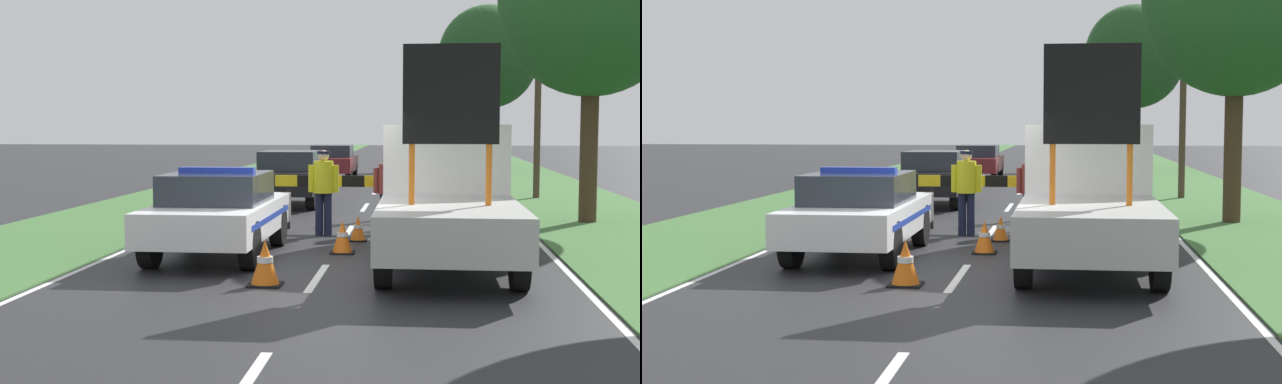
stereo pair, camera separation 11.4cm
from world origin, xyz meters
TOP-DOWN VIEW (x-y plane):
  - ground_plane at (0.00, 0.00)m, footprint 160.00×160.00m
  - lane_markings at (0.00, 13.62)m, footprint 7.76×64.89m
  - grass_verge_left at (-5.90, 20.00)m, footprint 3.93×120.00m
  - grass_verge_right at (5.90, 20.00)m, footprint 3.93×120.00m
  - police_car at (-1.96, 1.36)m, footprint 1.88×4.63m
  - work_truck at (1.96, 1.13)m, footprint 2.13×5.82m
  - road_barrier at (-0.18, 5.51)m, footprint 2.95×0.08m
  - police_officer at (-0.47, 4.46)m, footprint 0.64×0.40m
  - pedestrian_civilian at (0.84, 4.93)m, footprint 0.60×0.38m
  - traffic_cone_near_police at (-2.90, 4.04)m, footprint 0.35×0.35m
  - traffic_cone_centre_front at (-0.67, -1.34)m, footprint 0.48×0.48m
  - traffic_cone_near_truck at (0.80, 5.59)m, footprint 0.52×0.52m
  - traffic_cone_behind_barrier at (0.15, 1.94)m, footprint 0.43×0.43m
  - traffic_cone_lane_edge at (0.31, 3.63)m, footprint 0.36×0.36m
  - queued_car_sedan_black at (-2.13, 10.98)m, footprint 1.75×4.00m
  - queued_car_hatch_blue at (2.09, 17.24)m, footprint 1.72×4.36m
  - queued_car_wagon_maroon at (-2.08, 22.66)m, footprint 1.79×4.40m
  - roadside_tree_near_left at (4.75, 31.81)m, footprint 4.84×4.84m
  - roadside_tree_near_right at (4.81, 31.24)m, footprint 4.85×4.85m
  - utility_pole at (5.07, 14.17)m, footprint 1.20×0.20m

SIDE VIEW (x-z plane):
  - ground_plane at x=0.00m, z-range 0.00..0.00m
  - lane_markings at x=0.00m, z-range 0.00..0.01m
  - grass_verge_left at x=-5.90m, z-range 0.00..0.03m
  - grass_verge_right at x=5.90m, z-range 0.00..0.03m
  - traffic_cone_near_police at x=-2.90m, z-range 0.00..0.48m
  - traffic_cone_lane_edge at x=0.31m, z-range 0.00..0.50m
  - traffic_cone_behind_barrier at x=0.15m, z-range 0.00..0.59m
  - traffic_cone_centre_front at x=-0.67m, z-range 0.00..0.66m
  - traffic_cone_near_truck at x=0.80m, z-range 0.00..0.71m
  - queued_car_wagon_maroon at x=-2.08m, z-range 0.04..1.47m
  - queued_car_hatch_blue at x=2.09m, z-range 0.05..1.50m
  - police_car at x=-1.96m, z-range -0.01..1.56m
  - queued_car_sedan_black at x=-2.13m, z-range 0.04..1.58m
  - road_barrier at x=-0.18m, z-range 0.39..1.57m
  - pedestrian_civilian at x=0.84m, z-range 0.15..1.83m
  - police_officer at x=-0.47m, z-range 0.17..1.94m
  - work_truck at x=1.96m, z-range -0.60..2.88m
  - utility_pole at x=5.07m, z-range 0.12..7.63m
  - roadside_tree_near_right at x=4.81m, z-range 1.51..9.65m
  - roadside_tree_near_left at x=4.75m, z-range 1.55..9.77m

